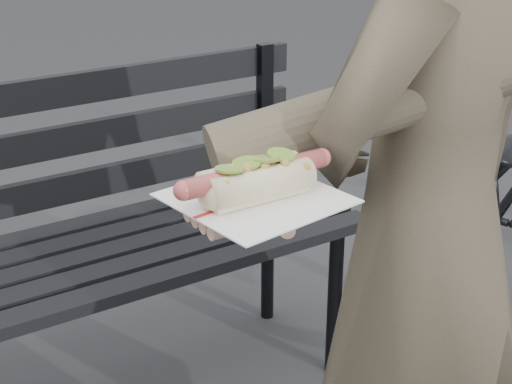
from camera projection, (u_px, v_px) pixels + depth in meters
park_bench at (55, 232)px, 1.90m from camera, size 1.50×0.44×0.88m
bicycle at (512, 179)px, 2.53m from camera, size 1.61×0.92×0.80m
person at (427, 233)px, 1.32m from camera, size 0.64×0.49×1.57m
held_hotdog at (348, 126)px, 1.10m from camera, size 0.63×0.31×0.20m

